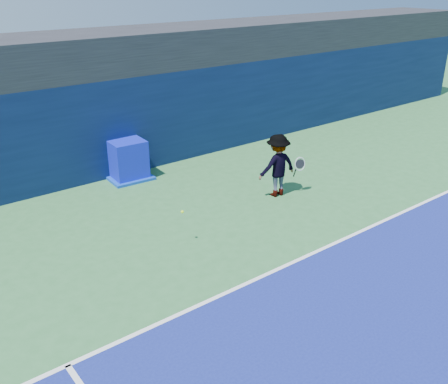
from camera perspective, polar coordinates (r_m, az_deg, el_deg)
The scene contains 7 objects.
ground at distance 9.67m, azimuth 20.34°, elevation -15.31°, with size 80.00×80.00×0.00m, color #306C38.
baseline at distance 11.11m, azimuth 7.33°, elevation -8.22°, with size 24.00×0.10×0.01m, color white.
stadium_band at distance 16.66m, azimuth -13.69°, elevation 15.31°, with size 36.00×3.00×1.20m, color black.
back_wall_assembly at distance 16.20m, azimuth -11.47°, elevation 7.66°, with size 36.00×1.03×3.00m.
equipment_cart at distance 15.66m, azimuth -10.99°, elevation 3.51°, with size 1.34×1.34×1.22m.
tennis_player at distance 14.11m, azimuth 6.14°, elevation 3.04°, with size 1.37×0.80×1.80m.
tennis_ball at distance 11.46m, azimuth -4.78°, elevation -2.27°, with size 0.07×0.07×0.07m.
Camera 1 is at (-6.83, -3.53, 5.85)m, focal length 40.00 mm.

